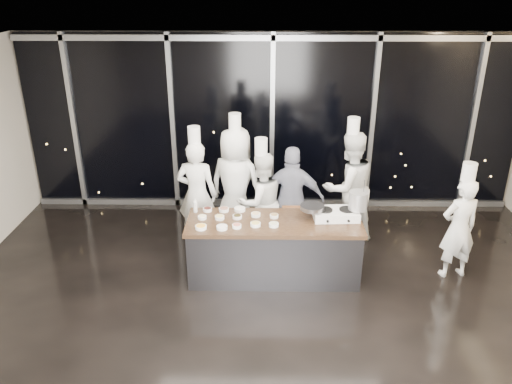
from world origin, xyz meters
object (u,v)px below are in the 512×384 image
at_px(stock_pot, 358,200).
at_px(chef_right, 349,187).
at_px(guest, 292,199).
at_px(chef_left, 236,184).
at_px(stove, 336,214).
at_px(chef_center, 261,201).
at_px(demo_counter, 274,249).
at_px(chef_far_left, 197,193).
at_px(chef_side, 459,227).
at_px(frying_pan, 312,207).

relative_size(stock_pot, chef_right, 0.13).
bearing_deg(guest, stock_pot, 146.21).
bearing_deg(chef_left, stove, 167.46).
xyz_separation_m(chef_left, chef_right, (1.82, -0.06, -0.02)).
xyz_separation_m(chef_center, chef_right, (1.41, 0.31, 0.12)).
distance_m(demo_counter, chef_left, 1.44).
bearing_deg(chef_right, stove, 49.63).
bearing_deg(chef_far_left, guest, -176.92).
relative_size(demo_counter, chef_side, 1.40).
height_order(chef_left, chef_right, chef_left).
relative_size(demo_counter, chef_center, 1.33).
relative_size(frying_pan, guest, 0.36).
relative_size(chef_left, chef_side, 1.21).
relative_size(chef_center, chef_side, 1.05).
bearing_deg(stock_pot, frying_pan, -179.37).
bearing_deg(chef_side, demo_counter, -10.62).
xyz_separation_m(chef_center, chef_side, (2.82, -0.76, -0.03)).
height_order(frying_pan, chef_side, chef_side).
bearing_deg(guest, chef_right, -155.70).
relative_size(stove, guest, 0.38).
relative_size(stove, chef_side, 0.37).
height_order(stock_pot, chef_far_left, chef_far_left).
bearing_deg(stove, stock_pot, -2.16).
xyz_separation_m(frying_pan, stock_pot, (0.65, 0.01, 0.10)).
bearing_deg(frying_pan, demo_counter, -171.11).
bearing_deg(stove, chef_right, 68.78).
bearing_deg(chef_left, chef_center, 161.74).
height_order(stock_pot, guest, guest).
xyz_separation_m(chef_left, chef_side, (3.22, -1.14, -0.17)).
distance_m(chef_center, chef_right, 1.45).
relative_size(stock_pot, chef_side, 0.15).
height_order(stove, stock_pot, stock_pot).
relative_size(stove, stock_pot, 2.47).
xyz_separation_m(demo_counter, chef_far_left, (-1.20, 0.96, 0.44)).
bearing_deg(stock_pot, chef_left, 148.33).
distance_m(chef_center, guest, 0.49).
bearing_deg(chef_far_left, chef_center, -179.74).
bearing_deg(chef_center, stove, 121.70).
height_order(stove, chef_side, chef_side).
relative_size(stove, chef_far_left, 0.33).
relative_size(stock_pot, chef_center, 0.14).
bearing_deg(chef_far_left, frying_pan, 161.04).
height_order(stock_pot, chef_side, chef_side).
xyz_separation_m(chef_right, chef_side, (1.41, -1.08, -0.15)).
bearing_deg(stock_pot, chef_center, 152.16).
distance_m(stove, chef_right, 1.09).
distance_m(frying_pan, stock_pot, 0.65).
bearing_deg(chef_center, chef_left, -66.46).
distance_m(chef_far_left, guest, 1.51).
xyz_separation_m(stock_pot, chef_right, (0.04, 1.03, -0.23)).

